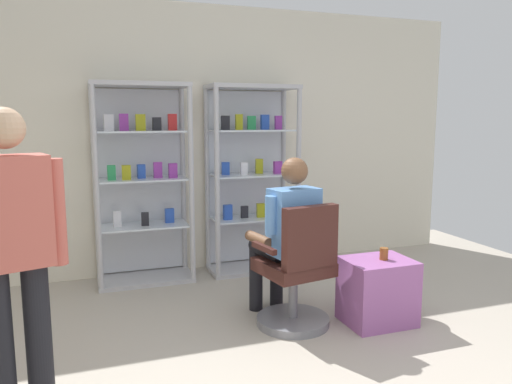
# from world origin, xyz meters

# --- Properties ---
(back_wall) EXTENTS (6.00, 0.10, 2.70)m
(back_wall) POSITION_xyz_m (0.00, 3.00, 1.35)
(back_wall) COLOR silver
(back_wall) RESTS_ON ground
(display_cabinet_left) EXTENTS (0.90, 0.45, 1.90)m
(display_cabinet_left) POSITION_xyz_m (-0.55, 2.76, 0.97)
(display_cabinet_left) COLOR #B7B7BC
(display_cabinet_left) RESTS_ON ground
(display_cabinet_right) EXTENTS (0.90, 0.45, 1.90)m
(display_cabinet_right) POSITION_xyz_m (0.55, 2.76, 0.97)
(display_cabinet_right) COLOR #B7B7BC
(display_cabinet_right) RESTS_ON ground
(office_chair) EXTENTS (0.60, 0.57, 0.96)m
(office_chair) POSITION_xyz_m (0.40, 1.23, 0.39)
(office_chair) COLOR slate
(office_chair) RESTS_ON ground
(seated_shopkeeper) EXTENTS (0.54, 0.61, 1.29)m
(seated_shopkeeper) POSITION_xyz_m (0.37, 1.39, 0.71)
(seated_shopkeeper) COLOR black
(seated_shopkeeper) RESTS_ON ground
(storage_crate) EXTENTS (0.51, 0.41, 0.50)m
(storage_crate) POSITION_xyz_m (1.02, 1.10, 0.25)
(storage_crate) COLOR #9E599E
(storage_crate) RESTS_ON ground
(tea_glass) EXTENTS (0.07, 0.07, 0.09)m
(tea_glass) POSITION_xyz_m (1.06, 1.09, 0.55)
(tea_glass) COLOR brown
(tea_glass) RESTS_ON storage_crate
(standing_customer) EXTENTS (0.50, 0.31, 1.63)m
(standing_customer) POSITION_xyz_m (-1.42, 0.59, 0.93)
(standing_customer) COLOR black
(standing_customer) RESTS_ON ground
(wooden_stool) EXTENTS (0.32, 0.32, 0.41)m
(wooden_stool) POSITION_xyz_m (1.21, 1.18, 0.33)
(wooden_stool) COLOR olive
(wooden_stool) RESTS_ON ground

